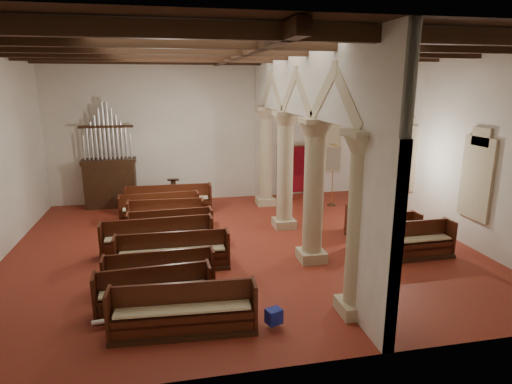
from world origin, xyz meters
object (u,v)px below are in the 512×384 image
Objects in this scene: processional_banner at (332,186)px; nave_pew_0 at (184,318)px; lectern at (174,193)px; aisle_pew_0 at (417,245)px; pipe_organ at (110,174)px.

processional_banner is 0.88× the size of nave_pew_0.
lectern is at bearing 159.29° from processional_banner.
lectern reaches higher than aisle_pew_0.
processional_banner is at bearing -9.96° from lectern.
nave_pew_0 is (0.02, -9.83, -0.14)m from lectern.
pipe_organ is 1.46× the size of nave_pew_0.
nave_pew_0 is 1.39× the size of aisle_pew_0.
lectern is 9.96m from aisle_pew_0.
pipe_organ is 2.68m from lectern.
pipe_organ is 2.04× the size of aisle_pew_0.
processional_banner is 5.74m from aisle_pew_0.
processional_banner reaches higher than aisle_pew_0.
lectern is 0.39× the size of nave_pew_0.
pipe_organ is 10.38m from nave_pew_0.
aisle_pew_0 is at bearing 24.40° from nave_pew_0.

